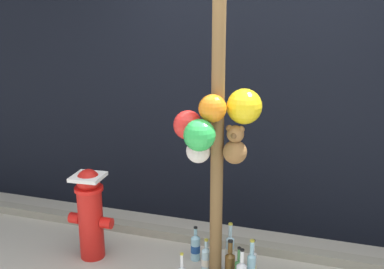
{
  "coord_description": "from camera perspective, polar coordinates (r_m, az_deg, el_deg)",
  "views": [
    {
      "loc": [
        0.68,
        -2.45,
        2.01
      ],
      "look_at": [
        -0.28,
        0.53,
        1.16
      ],
      "focal_mm": 42.11,
      "sensor_mm": 36.0,
      "label": 1
    }
  ],
  "objects": [
    {
      "name": "bottle_3",
      "position": [
        3.69,
        1.8,
        -15.62
      ],
      "size": [
        0.07,
        0.07,
        0.3
      ],
      "color": "#B2DBEA",
      "rests_on": "ground_plane"
    },
    {
      "name": "memorial_post",
      "position": [
        3.09,
        3.2,
        5.72
      ],
      "size": [
        0.66,
        0.46,
        2.9
      ],
      "color": "brown",
      "rests_on": "ground_plane"
    },
    {
      "name": "bottle_0",
      "position": [
        3.65,
        7.63,
        -15.93
      ],
      "size": [
        0.06,
        0.06,
        0.33
      ],
      "color": "silver",
      "rests_on": "ground_plane"
    },
    {
      "name": "bottle_2",
      "position": [
        3.69,
        4.81,
        -14.71
      ],
      "size": [
        0.07,
        0.07,
        0.43
      ],
      "color": "#B2DBEA",
      "rests_on": "ground_plane"
    },
    {
      "name": "curb_strip",
      "position": [
        4.08,
        6.22,
        -13.67
      ],
      "size": [
        8.0,
        0.12,
        0.08
      ],
      "primitive_type": "cube",
      "color": "gray",
      "rests_on": "ground_plane"
    },
    {
      "name": "bottle_4",
      "position": [
        3.87,
        0.44,
        -14.06
      ],
      "size": [
        0.08,
        0.08,
        0.3
      ],
      "color": "#93CCE0",
      "rests_on": "ground_plane"
    },
    {
      "name": "bottle_8",
      "position": [
        3.61,
        4.82,
        -16.11
      ],
      "size": [
        0.08,
        0.08,
        0.34
      ],
      "color": "brown",
      "rests_on": "ground_plane"
    },
    {
      "name": "bottle_1",
      "position": [
        3.54,
        7.51,
        -16.46
      ],
      "size": [
        0.06,
        0.06,
        0.39
      ],
      "color": "#93CCE0",
      "rests_on": "ground_plane"
    },
    {
      "name": "building_wall",
      "position": [
        4.09,
        8.35,
        9.68
      ],
      "size": [
        10.0,
        0.2,
        3.25
      ],
      "color": "black",
      "rests_on": "ground_plane"
    },
    {
      "name": "fire_hydrant",
      "position": [
        3.88,
        -12.77,
        -9.51
      ],
      "size": [
        0.39,
        0.26,
        0.78
      ],
      "color": "red",
      "rests_on": "ground_plane"
    }
  ]
}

